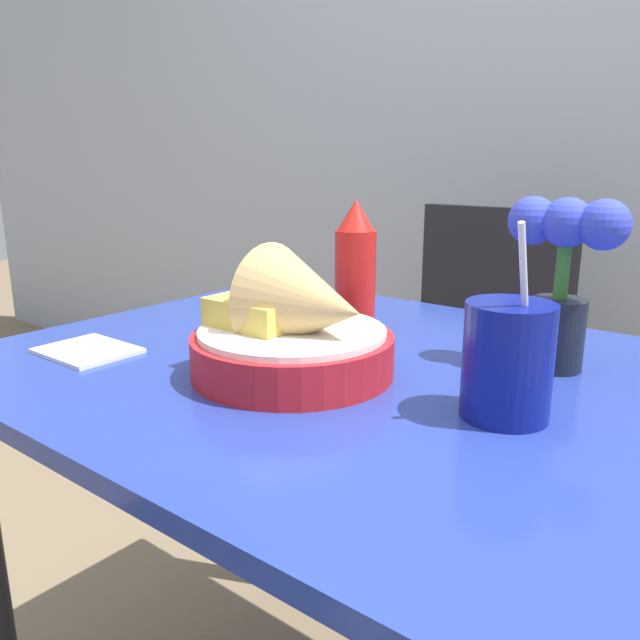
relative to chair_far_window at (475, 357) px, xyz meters
The scene contains 8 objects.
wall_window 0.91m from the chair_far_window, 76.23° to the left, with size 7.00×0.06×2.60m.
dining_table 0.77m from the chair_far_window, 81.13° to the right, with size 0.92×0.77×0.75m.
chair_far_window is the anchor object (origin of this frame).
food_basket 0.89m from the chair_far_window, 81.33° to the right, with size 0.26×0.26×0.17m.
ketchup_bottle 0.67m from the chair_far_window, 85.63° to the right, with size 0.07×0.07×0.21m.
drink_cup 0.93m from the chair_far_window, 64.25° to the right, with size 0.09×0.09×0.21m.
flower_vase 0.79m from the chair_far_window, 58.27° to the right, with size 0.15×0.07×0.22m.
napkin 0.99m from the chair_far_window, 100.26° to the right, with size 0.13×0.11×0.01m.
Camera 1 is at (0.50, -0.65, 1.01)m, focal length 35.00 mm.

